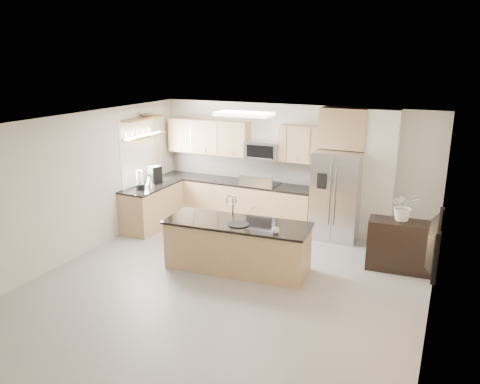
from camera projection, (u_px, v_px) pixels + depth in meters
The scene contains 27 objects.
floor at pixel (225, 287), 7.46m from camera, with size 6.50×6.50×0.00m, color #999591.
ceiling at pixel (223, 124), 6.74m from camera, with size 6.00×6.50×0.02m, color white.
wall_back at pixel (293, 166), 9.93m from camera, with size 6.00×0.02×2.60m, color beige.
wall_front at pixel (64, 311), 4.27m from camera, with size 6.00×0.02×2.60m, color beige.
wall_left at pixel (74, 188), 8.31m from camera, with size 0.02×6.50×2.60m, color beige.
wall_right at pixel (436, 241), 5.89m from camera, with size 0.02×6.50×2.60m, color beige.
back_counter at pixel (235, 200), 10.38m from camera, with size 3.55×0.66×1.44m.
left_counter at pixel (152, 206), 10.03m from camera, with size 0.66×1.50×0.92m.
range at pixel (260, 204), 10.12m from camera, with size 0.76×0.64×1.14m.
upper_cabinets at pixel (234, 139), 10.17m from camera, with size 3.50×0.33×0.75m.
microwave at pixel (263, 150), 9.91m from camera, with size 0.76×0.40×0.40m.
refrigerator at pixel (337, 195), 9.29m from camera, with size 0.92×0.78×1.78m.
partition_column at pixel (380, 177), 9.07m from camera, with size 0.60×0.30×2.60m, color silver.
window at pixel (137, 150), 9.82m from camera, with size 0.04×1.15×1.65m.
shelf_lower at pixel (144, 136), 9.77m from camera, with size 0.30×1.20×0.04m, color olive.
shelf_upper at pixel (143, 118), 9.67m from camera, with size 0.30×1.20×0.04m, color olive.
ceiling_fixture at pixel (244, 114), 8.31m from camera, with size 1.00×0.50×0.06m, color white.
island at pixel (237, 245), 8.00m from camera, with size 2.53×1.09×1.28m.
credenza at pixel (401, 246), 7.96m from camera, with size 1.10×0.46×0.88m, color black.
cup at pixel (276, 230), 7.38m from camera, with size 0.11×0.11×0.09m, color white.
platter at pixel (238, 224), 7.76m from camera, with size 0.35×0.35×0.02m, color black.
blender at pixel (140, 181), 9.53m from camera, with size 0.18×0.18×0.41m.
kettle at pixel (149, 181), 9.75m from camera, with size 0.22×0.22×0.28m.
coffee_maker at pixel (155, 175), 10.03m from camera, with size 0.27×0.29×0.37m.
bowl at pixel (146, 115), 9.75m from camera, with size 0.34×0.34×0.08m, color #B1B1B3.
flower_vase at pixel (405, 199), 7.80m from camera, with size 0.68×0.59×0.75m, color silver.
television at pixel (428, 242), 5.74m from camera, with size 1.08×0.14×0.62m, color black.
Camera 1 is at (3.06, -6.02, 3.53)m, focal length 35.00 mm.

